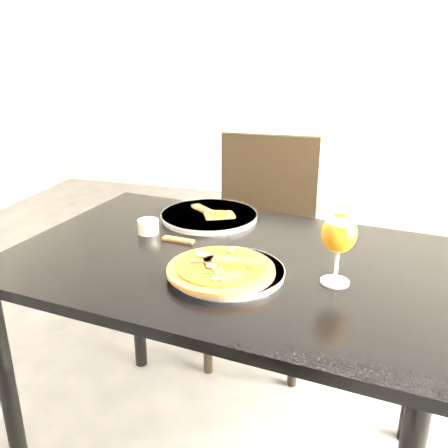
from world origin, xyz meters
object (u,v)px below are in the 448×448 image
(pizza, at_px, (222,268))
(beer_glass, at_px, (339,234))
(chair_far, at_px, (263,240))
(dining_table, at_px, (225,284))

(pizza, relative_size, beer_glass, 1.51)
(beer_glass, bearing_deg, chair_far, 114.48)
(dining_table, xyz_separation_m, pizza, (0.03, -0.13, 0.11))
(dining_table, relative_size, beer_glass, 7.03)
(dining_table, height_order, pizza, pizza)
(pizza, distance_m, beer_glass, 0.30)
(chair_far, bearing_deg, beer_glass, -68.25)
(pizza, bearing_deg, chair_far, 94.69)
(dining_table, relative_size, pizza, 4.65)
(pizza, height_order, beer_glass, beer_glass)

